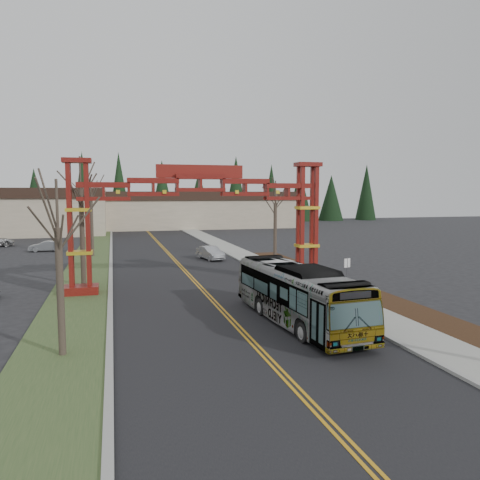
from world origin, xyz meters
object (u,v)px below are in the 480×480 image
object	(u,v)px
bare_tree_median_far	(91,198)
barrel_mid	(311,271)
retail_building_east	(194,209)
bare_tree_median_mid	(81,190)
bare_tree_median_near	(58,229)
silver_sedan	(210,253)
transit_bus	(297,294)
parked_car_far_a	(46,246)
barrel_south	(331,281)
street_sign	(347,268)
barrel_north	(295,267)
bare_tree_right_far	(275,204)
gateway_arch	(200,203)

from	to	relation	value
bare_tree_median_far	barrel_mid	xyz separation A→B (m)	(17.28, -17.35, -5.71)
retail_building_east	bare_tree_median_mid	bearing A→B (deg)	-106.95
bare_tree_median_near	retail_building_east	bearing A→B (deg)	76.35
silver_sedan	bare_tree_median_mid	world-z (taller)	bare_tree_median_mid
transit_bus	parked_car_far_a	size ratio (longest dim) A/B	2.95
silver_sedan	bare_tree_median_mid	size ratio (longest dim) A/B	0.45
bare_tree_median_near	parked_car_far_a	bearing A→B (deg)	98.12
silver_sedan	parked_car_far_a	xyz separation A→B (m)	(-16.90, 11.59, -0.07)
bare_tree_median_far	barrel_south	distance (m)	28.04
transit_bus	parked_car_far_a	world-z (taller)	transit_bus
bare_tree_median_far	street_sign	size ratio (longest dim) A/B	3.71
transit_bus	barrel_south	world-z (taller)	transit_bus
street_sign	barrel_north	distance (m)	7.89
transit_bus	bare_tree_right_far	world-z (taller)	bare_tree_right_far
parked_car_far_a	bare_tree_median_near	bearing A→B (deg)	8.33
bare_tree_median_mid	barrel_mid	distance (m)	18.44
bare_tree_median_mid	bare_tree_right_far	distance (m)	20.50
bare_tree_median_near	barrel_south	size ratio (longest dim) A/B	7.46
gateway_arch	barrel_north	distance (m)	11.26
retail_building_east	street_sign	distance (m)	65.50
transit_bus	bare_tree_median_mid	size ratio (longest dim) A/B	1.18
silver_sedan	bare_tree_right_far	size ratio (longest dim) A/B	0.52
silver_sedan	bare_tree_median_far	world-z (taller)	bare_tree_median_far
barrel_south	barrel_north	world-z (taller)	barrel_south
retail_building_east	silver_sedan	xyz separation A→B (m)	(-6.46, -48.10, -2.83)
gateway_arch	retail_building_east	distance (m)	62.80
gateway_arch	street_sign	bearing A→B (deg)	-20.40
bare_tree_median_mid	bare_tree_right_far	xyz separation A→B (m)	(18.00, 9.74, -1.25)
gateway_arch	silver_sedan	size ratio (longest dim) A/B	4.42
barrel_north	transit_bus	bearing A→B (deg)	-111.67
transit_bus	bare_tree_median_near	xyz separation A→B (m)	(-11.10, -1.95, 3.71)
barrel_south	silver_sedan	bearing A→B (deg)	108.18
gateway_arch	bare_tree_right_far	world-z (taller)	gateway_arch
bare_tree_median_mid	barrel_north	bearing A→B (deg)	4.59
parked_car_far_a	silver_sedan	bearing A→B (deg)	55.77
bare_tree_right_far	street_sign	world-z (taller)	bare_tree_right_far
bare_tree_median_mid	bare_tree_median_far	world-z (taller)	bare_tree_median_mid
retail_building_east	silver_sedan	distance (m)	48.61
bare_tree_median_mid	bare_tree_right_far	size ratio (longest dim) A/B	1.16
bare_tree_median_far	barrel_north	bearing A→B (deg)	-41.76
parked_car_far_a	bare_tree_median_mid	bearing A→B (deg)	13.59
transit_bus	bare_tree_median_far	size ratio (longest dim) A/B	1.32
bare_tree_median_mid	bare_tree_median_far	size ratio (longest dim) A/B	1.11
transit_bus	bare_tree_median_mid	world-z (taller)	bare_tree_median_mid
silver_sedan	street_sign	bearing A→B (deg)	-84.25
bare_tree_median_near	barrel_mid	bearing A→B (deg)	39.20
barrel_mid	street_sign	bearing A→B (deg)	-88.04
retail_building_east	barrel_south	bearing A→B (deg)	-91.01
parked_car_far_a	bare_tree_median_mid	size ratio (longest dim) A/B	0.40
gateway_arch	bare_tree_median_mid	xyz separation A→B (m)	(-8.00, 2.91, 0.89)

